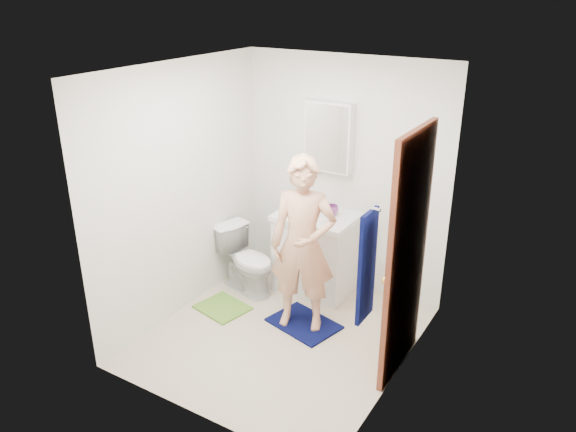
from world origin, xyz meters
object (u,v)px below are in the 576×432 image
object	(u,v)px
towel	(367,267)
soap_dispenser	(289,203)
toilet	(248,260)
toothbrush_cup	(332,210)
vanity_cabinet	(316,255)
medicine_cabinet	(329,137)
man	(303,245)

from	to	relation	value
towel	soap_dispenser	distance (m)	2.06
toilet	soap_dispenser	xyz separation A→B (m)	(0.31, 0.31, 0.60)
soap_dispenser	toothbrush_cup	size ratio (longest dim) A/B	1.42
vanity_cabinet	soap_dispenser	distance (m)	0.62
soap_dispenser	medicine_cabinet	bearing A→B (deg)	45.64
medicine_cabinet	toothbrush_cup	xyz separation A→B (m)	(0.14, -0.16, -0.70)
towel	toilet	world-z (taller)	towel
vanity_cabinet	toothbrush_cup	world-z (taller)	toothbrush_cup
medicine_cabinet	soap_dispenser	size ratio (longest dim) A/B	3.73
medicine_cabinet	towel	bearing A→B (deg)	-55.39
toilet	man	world-z (taller)	man
vanity_cabinet	man	distance (m)	0.84
toilet	toothbrush_cup	distance (m)	1.02
towel	toilet	bearing A→B (deg)	148.17
medicine_cabinet	toothbrush_cup	world-z (taller)	medicine_cabinet
toothbrush_cup	man	size ratio (longest dim) A/B	0.08
medicine_cabinet	towel	world-z (taller)	medicine_cabinet
medicine_cabinet	soap_dispenser	xyz separation A→B (m)	(-0.29, -0.29, -0.66)
vanity_cabinet	towel	xyz separation A→B (m)	(1.18, -1.48, 0.85)
medicine_cabinet	towel	size ratio (longest dim) A/B	0.87
man	towel	bearing A→B (deg)	-57.87
vanity_cabinet	medicine_cabinet	world-z (taller)	medicine_cabinet
man	vanity_cabinet	bearing A→B (deg)	91.20
vanity_cabinet	medicine_cabinet	xyz separation A→B (m)	(0.00, 0.22, 1.20)
toothbrush_cup	toilet	bearing A→B (deg)	-148.83
towel	man	xyz separation A→B (m)	(-0.95, 0.81, -0.41)
medicine_cabinet	toothbrush_cup	size ratio (longest dim) A/B	5.31
vanity_cabinet	medicine_cabinet	distance (m)	1.22
vanity_cabinet	towel	size ratio (longest dim) A/B	1.00
medicine_cabinet	toilet	bearing A→B (deg)	-134.58
toilet	toothbrush_cup	world-z (taller)	toothbrush_cup
man	toothbrush_cup	bearing A→B (deg)	79.63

